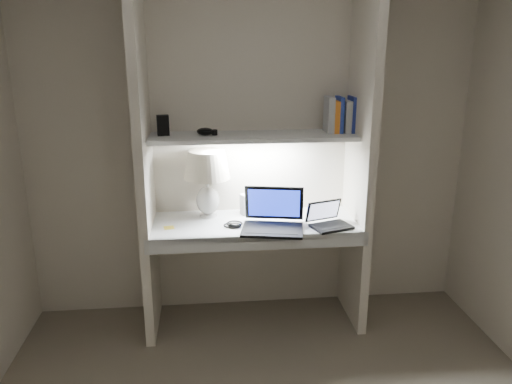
{
  "coord_description": "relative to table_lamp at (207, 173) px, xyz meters",
  "views": [
    {
      "loc": [
        -0.32,
        -2.03,
        1.96
      ],
      "look_at": [
        -0.01,
        1.05,
        1.04
      ],
      "focal_mm": 35.0,
      "sensor_mm": 36.0,
      "label": 1
    }
  ],
  "objects": [
    {
      "name": "alcove_panel_left",
      "position": [
        -0.41,
        -0.15,
        0.16
      ],
      "size": [
        0.06,
        0.55,
        2.5
      ],
      "primitive_type": "cube",
      "color": "beige",
      "rests_on": "floor"
    },
    {
      "name": "back_wall",
      "position": [
        0.32,
        0.13,
        0.16
      ],
      "size": [
        3.2,
        0.01,
        2.5
      ],
      "primitive_type": "cube",
      "color": "beige",
      "rests_on": "floor"
    },
    {
      "name": "laptop_main",
      "position": [
        0.43,
        -0.28,
        -0.26
      ],
      "size": [
        0.46,
        0.41,
        0.27
      ],
      "rotation": [
        0.0,
        0.0,
        -0.2
      ],
      "color": "black",
      "rests_on": "desk"
    },
    {
      "name": "shelf_box",
      "position": [
        -0.29,
        -0.02,
        0.34
      ],
      "size": [
        0.09,
        0.07,
        0.14
      ],
      "primitive_type": "cube",
      "rotation": [
        0.0,
        0.0,
        0.13
      ],
      "color": "black",
      "rests_on": "shelf"
    },
    {
      "name": "sticky_note",
      "position": [
        -0.27,
        -0.21,
        -0.32
      ],
      "size": [
        0.08,
        0.08,
        0.0
      ],
      "primitive_type": "cube",
      "rotation": [
        0.0,
        0.0,
        0.19
      ],
      "color": "gold",
      "rests_on": "desk"
    },
    {
      "name": "shelf",
      "position": [
        0.32,
        -0.05,
        0.26
      ],
      "size": [
        1.4,
        0.36,
        0.03
      ],
      "primitive_type": "cube",
      "color": "silver",
      "rests_on": "back_wall"
    },
    {
      "name": "desk_apron",
      "position": [
        0.32,
        -0.41,
        -0.37
      ],
      "size": [
        1.46,
        0.03,
        0.1
      ],
      "primitive_type": "cube",
      "color": "silver",
      "rests_on": "desk"
    },
    {
      "name": "mouse",
      "position": [
        0.17,
        -0.25,
        -0.31
      ],
      "size": [
        0.09,
        0.06,
        0.03
      ],
      "primitive_type": "ellipsoid",
      "rotation": [
        0.0,
        0.0,
        -0.07
      ],
      "color": "black",
      "rests_on": "desk"
    },
    {
      "name": "laptop_netbook",
      "position": [
        0.81,
        -0.29,
        -0.28
      ],
      "size": [
        0.32,
        0.3,
        0.17
      ],
      "rotation": [
        0.0,
        0.0,
        0.33
      ],
      "color": "black",
      "rests_on": "desk"
    },
    {
      "name": "alcove_panel_right",
      "position": [
        1.05,
        -0.15,
        0.16
      ],
      "size": [
        0.06,
        0.55,
        2.5
      ],
      "primitive_type": "cube",
      "color": "beige",
      "rests_on": "floor"
    },
    {
      "name": "desk",
      "position": [
        0.32,
        -0.15,
        -0.34
      ],
      "size": [
        1.4,
        0.55,
        0.04
      ],
      "primitive_type": "cube",
      "color": "white",
      "rests_on": "alcove_panel_left"
    },
    {
      "name": "speaker",
      "position": [
        0.29,
        0.01,
        -0.25
      ],
      "size": [
        0.13,
        0.11,
        0.15
      ],
      "primitive_type": "cube",
      "rotation": [
        0.0,
        0.0,
        0.39
      ],
      "color": "silver",
      "rests_on": "desk"
    },
    {
      "name": "shelf_gadget",
      "position": [
        -0.0,
        -0.05,
        0.3
      ],
      "size": [
        0.14,
        0.12,
        0.05
      ],
      "primitive_type": "ellipsoid",
      "rotation": [
        0.0,
        0.0,
        -0.31
      ],
      "color": "black",
      "rests_on": "shelf"
    },
    {
      "name": "book_row",
      "position": [
        0.94,
        -0.01,
        0.39
      ],
      "size": [
        0.23,
        0.16,
        0.25
      ],
      "color": "silver",
      "rests_on": "shelf"
    },
    {
      "name": "table_lamp",
      "position": [
        0.0,
        0.0,
        0.0
      ],
      "size": [
        0.33,
        0.33,
        0.48
      ],
      "color": "white",
      "rests_on": "desk"
    },
    {
      "name": "strip_light",
      "position": [
        0.32,
        -0.05,
        0.23
      ],
      "size": [
        0.6,
        0.04,
        0.02
      ],
      "primitive_type": "cube",
      "color": "white",
      "rests_on": "shelf"
    },
    {
      "name": "cable_coil",
      "position": [
        0.18,
        -0.19,
        -0.32
      ],
      "size": [
        0.12,
        0.12,
        0.01
      ],
      "primitive_type": "torus",
      "rotation": [
        0.0,
        0.0,
        -0.12
      ],
      "color": "black",
      "rests_on": "desk"
    }
  ]
}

